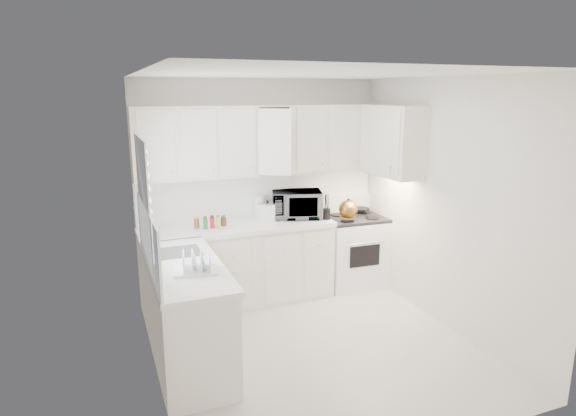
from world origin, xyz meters
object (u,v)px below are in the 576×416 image
tea_kettle (348,208)px  dish_rack (196,261)px  stove (354,241)px  microwave (297,201)px  rice_cooker (267,210)px  utensil_crock (326,206)px

tea_kettle → dish_rack: bearing=-142.1°
stove → microwave: microwave is taller
stove → microwave: size_ratio=1.95×
stove → dish_rack: (-2.28, -1.34, 0.47)m
dish_rack → rice_cooker: bearing=61.6°
utensil_crock → dish_rack: bearing=-146.4°
stove → utensil_crock: 0.72m
rice_cooker → utensil_crock: bearing=-17.1°
stove → microwave: 0.96m
rice_cooker → utensil_crock: 0.71m
stove → utensil_crock: size_ratio=3.62×
utensil_crock → dish_rack: size_ratio=0.87×
rice_cooker → dish_rack: (-1.14, -1.43, -0.02)m
microwave → stove: bearing=11.2°
stove → utensil_crock: (-0.46, -0.14, 0.53)m
tea_kettle → utensil_crock: size_ratio=0.89×
tea_kettle → rice_cooker: 0.99m
microwave → dish_rack: bearing=-119.8°
tea_kettle → utensil_crock: (-0.28, 0.02, 0.04)m
tea_kettle → rice_cooker: size_ratio=1.18×
tea_kettle → dish_rack: (-2.10, -1.18, -0.02)m
stove → rice_cooker: rice_cooker is taller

